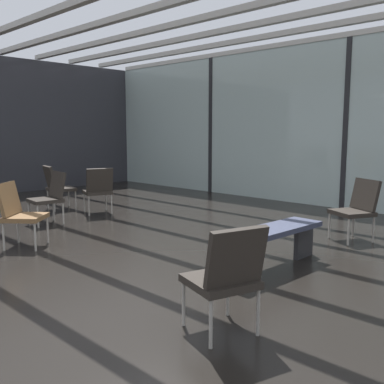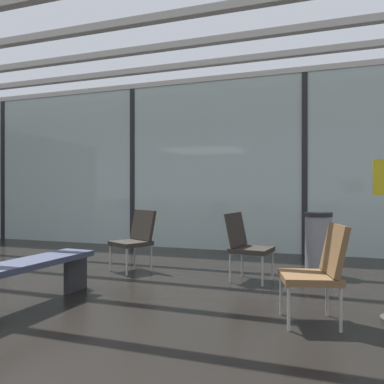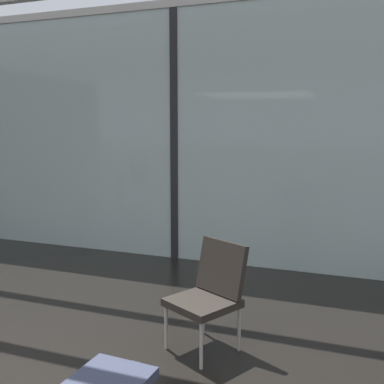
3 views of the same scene
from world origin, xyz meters
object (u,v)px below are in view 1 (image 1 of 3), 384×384
object	(u,v)px
lounge_chair_0	(19,210)
lounge_chair_7	(98,188)
lounge_chair_2	(227,273)
waiting_bench	(271,237)
lounge_chair_1	(357,206)
lounge_chair_4	(50,194)
lounge_chair_6	(57,185)

from	to	relation	value
lounge_chair_0	lounge_chair_7	size ratio (longest dim) A/B	1.00
lounge_chair_2	lounge_chair_7	bearing A→B (deg)	-96.33
lounge_chair_7	waiting_bench	world-z (taller)	lounge_chair_7
lounge_chair_1	lounge_chair_4	size ratio (longest dim) A/B	1.00
lounge_chair_0	lounge_chair_6	distance (m)	2.80
waiting_bench	lounge_chair_1	bearing A→B (deg)	-1.24
lounge_chair_0	waiting_bench	size ratio (longest dim) A/B	0.51
lounge_chair_2	waiting_bench	bearing A→B (deg)	-139.85
lounge_chair_2	lounge_chair_4	size ratio (longest dim) A/B	1.00
lounge_chair_4	lounge_chair_0	bearing A→B (deg)	-37.09
lounge_chair_1	lounge_chair_7	bearing A→B (deg)	-134.40
lounge_chair_4	lounge_chair_7	size ratio (longest dim) A/B	1.00
lounge_chair_0	lounge_chair_4	bearing A→B (deg)	5.07
lounge_chair_0	waiting_bench	world-z (taller)	lounge_chair_0
lounge_chair_6	lounge_chair_7	xyz separation A→B (m)	(0.98, 0.31, 0.00)
lounge_chair_1	lounge_chair_6	bearing A→B (deg)	-134.52
lounge_chair_1	lounge_chair_7	xyz separation A→B (m)	(-4.31, -1.41, 0.00)
lounge_chair_0	lounge_chair_1	xyz separation A→B (m)	(3.11, 3.48, 0.00)
lounge_chair_6	lounge_chair_7	size ratio (longest dim) A/B	1.00
lounge_chair_1	lounge_chair_6	distance (m)	5.56
lounge_chair_2	lounge_chair_6	size ratio (longest dim) A/B	1.00
lounge_chair_7	waiting_bench	bearing A→B (deg)	104.00
waiting_bench	lounge_chair_4	bearing A→B (deg)	100.00
lounge_chair_6	lounge_chair_0	bearing A→B (deg)	152.84
lounge_chair_6	lounge_chair_7	bearing A→B (deg)	-150.58
lounge_chair_2	lounge_chair_7	world-z (taller)	same
lounge_chair_0	waiting_bench	bearing A→B (deg)	-103.39
lounge_chair_6	waiting_bench	xyz separation A→B (m)	(5.14, -0.23, -0.13)
lounge_chair_4	lounge_chair_6	world-z (taller)	same
lounge_chair_4	lounge_chair_6	size ratio (longest dim) A/B	1.00
lounge_chair_0	lounge_chair_6	size ratio (longest dim) A/B	1.00
lounge_chair_0	lounge_chair_1	distance (m)	4.67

